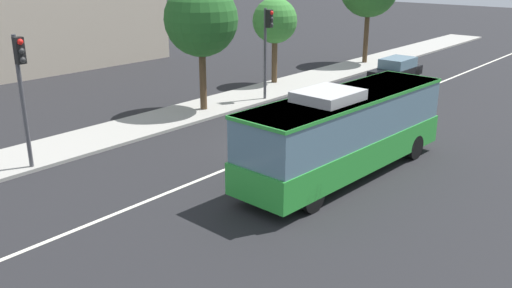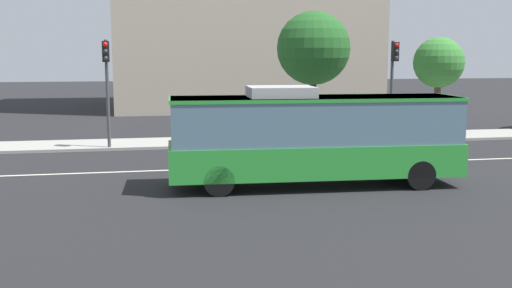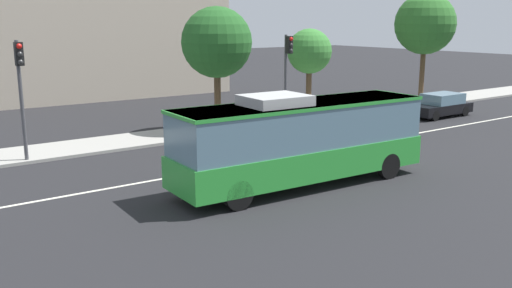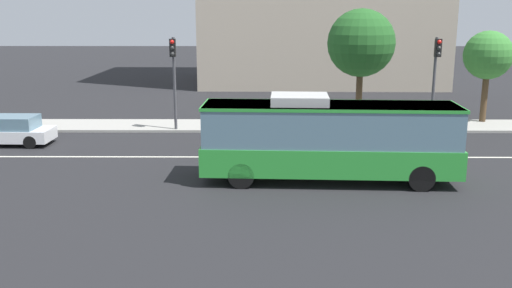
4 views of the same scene
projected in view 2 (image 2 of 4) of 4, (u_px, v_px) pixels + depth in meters
The scene contains 8 objects.
ground_plane at pixel (318, 165), 24.96m from camera, with size 160.00×160.00×0.00m, color black.
sidewalk_kerb at pixel (281, 140), 31.73m from camera, with size 80.00×3.24×0.14m, color #9E9B93.
lane_centre_line at pixel (318, 165), 24.95m from camera, with size 76.00×0.16×0.01m, color silver.
transit_bus at pixel (314, 134), 20.81m from camera, with size 10.10×2.96×3.46m.
traffic_light_near_corner at pixel (107, 75), 28.24m from camera, with size 0.32×0.62×5.20m.
traffic_light_mid_block at pixel (393, 73), 30.87m from camera, with size 0.33×0.62×5.20m.
street_tree_kerbside_centre at pixel (439, 63), 33.86m from camera, with size 2.82×2.82×5.48m.
street_tree_kerbside_right at pixel (314, 49), 31.11m from camera, with size 3.79×3.79×6.73m.
Camera 2 is at (-7.04, -23.66, 4.56)m, focal length 42.50 mm.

